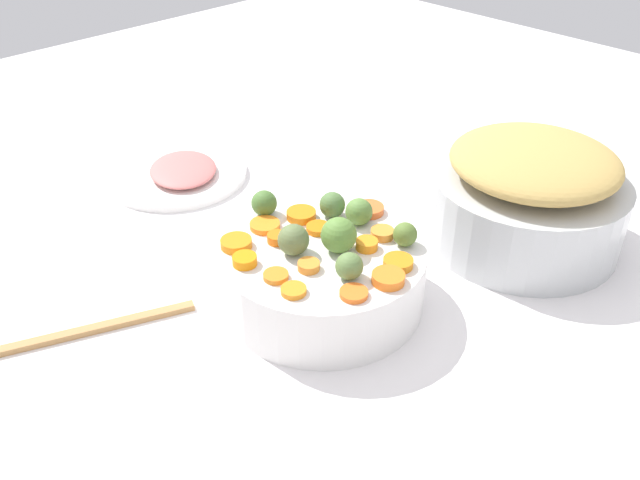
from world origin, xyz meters
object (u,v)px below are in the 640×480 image
(serving_bowl_carrots, at_px, (320,274))
(ham_plate, at_px, (177,174))
(wooden_spoon, at_px, (22,346))
(metal_pot, at_px, (525,210))

(serving_bowl_carrots, height_order, ham_plate, serving_bowl_carrots)
(ham_plate, bearing_deg, wooden_spoon, 31.38)
(serving_bowl_carrots, bearing_deg, wooden_spoon, -29.34)
(serving_bowl_carrots, distance_m, ham_plate, 0.41)
(wooden_spoon, distance_m, ham_plate, 0.43)
(wooden_spoon, bearing_deg, ham_plate, -148.62)
(metal_pot, distance_m, wooden_spoon, 0.68)
(serving_bowl_carrots, relative_size, metal_pot, 0.95)
(serving_bowl_carrots, bearing_deg, ham_plate, -97.90)
(metal_pot, bearing_deg, serving_bowl_carrots, -19.26)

